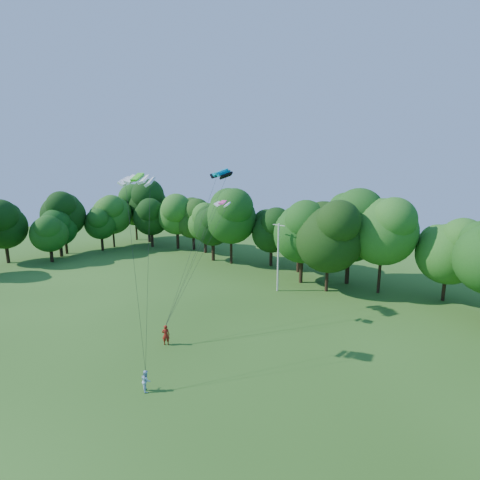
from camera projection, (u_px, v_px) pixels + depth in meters
The scene contains 10 objects.
ground at pixel (90, 420), 24.22m from camera, with size 160.00×160.00×0.00m, color #264D15.
utility_pole at pixel (278, 257), 47.22m from camera, with size 1.76×0.22×8.80m.
kite_flyer_left at pixel (166, 335), 33.88m from camera, with size 0.70×0.46×1.91m, color maroon.
kite_flyer_right at pixel (146, 381), 27.12m from camera, with size 0.79×0.61×1.62m, color #A8CFE9.
kite_teal at pixel (221, 171), 38.24m from camera, with size 3.32×2.50×0.61m.
kite_green at pixel (137, 177), 28.57m from camera, with size 2.97×2.11×0.62m.
kite_pink at pixel (223, 202), 36.19m from camera, with size 1.67×0.97×0.36m.
tree_back_west at pixel (193, 213), 69.23m from camera, with size 7.53×7.53×10.96m.
tree_back_center at pixel (329, 228), 46.34m from camera, with size 9.13×9.13×13.28m.
tree_flank_west at pixel (58, 223), 64.14m from camera, with size 6.61×6.61×9.62m.
Camera 1 is at (20.97, -10.35, 16.44)m, focal length 28.00 mm.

